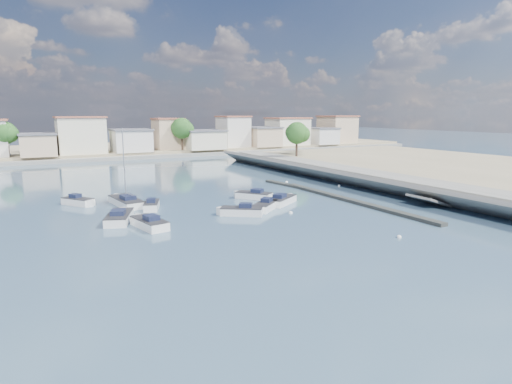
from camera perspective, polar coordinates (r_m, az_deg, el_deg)
ground at (r=74.22m, az=-7.09°, el=2.30°), size 400.00×400.00×0.00m
seawall_walkway at (r=62.12m, az=18.79°, el=1.08°), size 5.00×90.00×1.80m
seawall_embankment at (r=79.27m, az=29.48°, el=2.16°), size 49.65×90.00×2.90m
breakwater at (r=54.14m, az=10.61°, el=-0.64°), size 2.00×31.02×0.35m
far_shore_land at (r=123.75m, az=-16.03°, el=5.54°), size 160.00×40.00×1.40m
far_shore_quay at (r=103.45m, az=-13.44°, el=4.61°), size 160.00×2.50×0.80m
far_town at (r=111.95m, az=-9.01°, el=7.52°), size 113.01×12.80×8.35m
shore_trees at (r=102.82m, az=-8.62°, el=8.00°), size 74.56×38.32×7.92m
motorboat_a at (r=40.99m, az=-14.18°, el=-4.04°), size 2.69×5.27×1.48m
motorboat_b at (r=48.74m, az=-13.71°, el=-1.73°), size 2.62×4.04×1.48m
motorboat_c at (r=44.40m, az=-2.22°, el=-2.62°), size 4.49×3.81×1.48m
motorboat_d at (r=46.51m, az=1.15°, el=-2.01°), size 4.16×3.86×1.48m
motorboat_e at (r=44.09m, az=-17.69°, el=-3.21°), size 3.76×5.80×1.48m
motorboat_f at (r=52.91m, az=-0.52°, el=-0.48°), size 4.10×4.59×1.48m
motorboat_g at (r=53.19m, az=-22.50°, el=-1.23°), size 3.44×4.03×1.48m
motorboat_h at (r=50.12m, az=3.52°, el=-1.12°), size 5.04×4.25×1.48m
sailboat at (r=51.58m, az=-17.03°, el=-1.20°), size 3.00×7.13×9.00m
mooring_buoys at (r=51.71m, az=8.61°, el=-1.23°), size 16.26×29.84×0.40m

